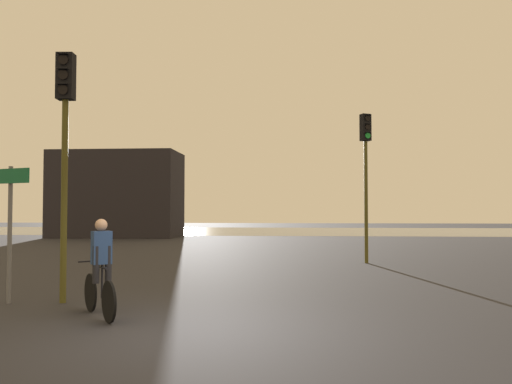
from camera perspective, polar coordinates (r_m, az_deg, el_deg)
ground_plane at (r=7.33m, az=-7.03°, el=-15.99°), size 120.00×120.00×0.00m
water_strip at (r=41.93m, az=2.30°, el=-4.47°), size 80.00×16.00×0.01m
distant_building at (r=33.88m, az=-15.56°, el=-0.28°), size 8.04×4.00×5.55m
traffic_light_near_left at (r=10.35m, az=-20.99°, el=6.67°), size 0.34×0.35×4.80m
traffic_light_far_right at (r=17.12m, az=12.44°, el=3.57°), size 0.39×0.41×4.98m
direction_sign_post at (r=10.57m, az=-26.37°, el=-2.23°), size 1.04×0.42×2.60m
cyclist at (r=8.68m, az=-17.33°, el=-8.24°), size 1.07×1.38×1.62m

